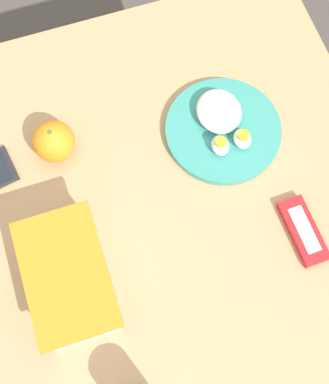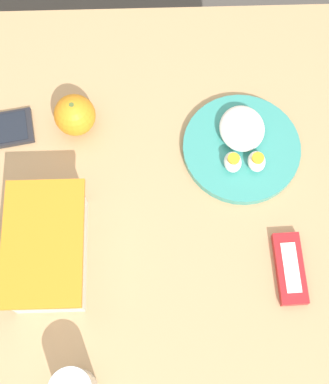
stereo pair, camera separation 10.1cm
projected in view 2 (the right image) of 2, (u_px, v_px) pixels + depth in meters
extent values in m
plane|color=#4C4742|center=(166.00, 287.00, 1.73)|extent=(10.00, 10.00, 0.00)
cube|color=tan|center=(167.00, 220.00, 1.04)|extent=(0.98, 0.87, 0.03)
cylinder|color=#A07D56|center=(293.00, 111.00, 1.54)|extent=(0.05, 0.05, 0.72)
cylinder|color=#A07D56|center=(30.00, 117.00, 1.54)|extent=(0.05, 0.05, 0.72)
cube|color=white|center=(49.00, 250.00, 0.95)|extent=(0.21, 0.12, 0.10)
cube|color=beige|center=(51.00, 252.00, 0.97)|extent=(0.19, 0.11, 0.06)
cube|color=orange|center=(42.00, 242.00, 0.90)|extent=(0.22, 0.14, 0.01)
ellipsoid|color=gray|center=(42.00, 249.00, 0.94)|extent=(0.05, 0.04, 0.03)
sphere|color=orange|center=(75.00, 115.00, 1.05)|extent=(0.08, 0.08, 0.08)
cylinder|color=#4C662D|center=(72.00, 105.00, 1.02)|extent=(0.01, 0.01, 0.00)
cylinder|color=teal|center=(241.00, 148.00, 1.06)|extent=(0.23, 0.23, 0.02)
ellipsoid|color=white|center=(242.00, 128.00, 1.05)|extent=(0.10, 0.09, 0.03)
ellipsoid|color=white|center=(257.00, 161.00, 1.03)|extent=(0.04, 0.03, 0.03)
cylinder|color=#F4A823|center=(258.00, 158.00, 1.01)|extent=(0.02, 0.02, 0.01)
ellipsoid|color=white|center=(233.00, 162.00, 1.03)|extent=(0.04, 0.03, 0.03)
cylinder|color=#F4A823|center=(234.00, 159.00, 1.01)|extent=(0.02, 0.02, 0.01)
cube|color=red|center=(290.00, 269.00, 0.98)|extent=(0.13, 0.05, 0.02)
cube|color=white|center=(291.00, 267.00, 0.97)|extent=(0.09, 0.03, 0.00)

